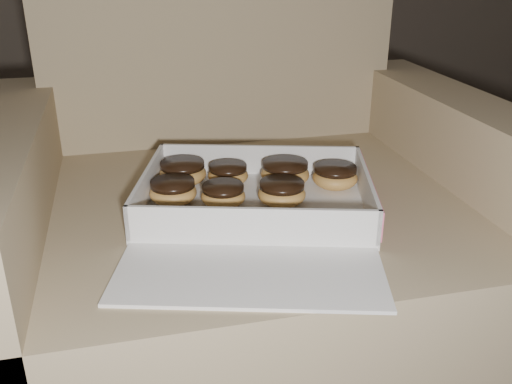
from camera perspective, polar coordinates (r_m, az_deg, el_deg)
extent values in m
cube|color=#9D8C64|center=(1.08, -0.32, -10.16)|extent=(0.72, 0.72, 0.42)
cube|color=#9D8C64|center=(1.23, -4.07, 17.45)|extent=(0.72, 0.14, 0.52)
cube|color=#9D8C64|center=(1.04, -21.99, -9.04)|extent=(0.12, 0.72, 0.56)
cube|color=#9D8C64|center=(1.18, 18.42, -4.36)|extent=(0.12, 0.72, 0.56)
cube|color=white|center=(0.92, 0.00, -1.37)|extent=(0.41, 0.35, 0.01)
cube|color=white|center=(1.02, 0.30, 3.26)|extent=(0.34, 0.10, 0.05)
cube|color=white|center=(0.79, -0.39, -3.37)|extent=(0.34, 0.10, 0.05)
cube|color=white|center=(0.93, -10.82, 0.55)|extent=(0.08, 0.26, 0.05)
cube|color=white|center=(0.91, 10.97, 0.20)|extent=(0.08, 0.26, 0.05)
cube|color=#DF597F|center=(0.91, 11.25, 0.19)|extent=(0.07, 0.25, 0.05)
cube|color=white|center=(0.74, -0.67, -8.30)|extent=(0.38, 0.24, 0.01)
ellipsoid|color=#C89246|center=(0.98, -2.80, 1.68)|extent=(0.07, 0.07, 0.03)
cylinder|color=black|center=(0.98, -2.82, 2.47)|extent=(0.06, 0.06, 0.01)
ellipsoid|color=#C89246|center=(0.99, -7.32, 1.82)|extent=(0.08, 0.08, 0.04)
cylinder|color=black|center=(0.98, -7.37, 2.74)|extent=(0.08, 0.08, 0.01)
ellipsoid|color=#C89246|center=(0.92, -8.28, -0.08)|extent=(0.08, 0.08, 0.04)
cylinder|color=black|center=(0.91, -8.34, 0.83)|extent=(0.07, 0.07, 0.01)
ellipsoid|color=#C89246|center=(0.90, 2.59, -0.20)|extent=(0.08, 0.08, 0.04)
cylinder|color=black|center=(0.90, 2.61, 0.73)|extent=(0.07, 0.07, 0.01)
ellipsoid|color=#C89246|center=(0.98, 7.90, 1.42)|extent=(0.08, 0.08, 0.04)
cylinder|color=black|center=(0.97, 7.95, 2.30)|extent=(0.07, 0.07, 0.01)
ellipsoid|color=#C89246|center=(0.90, -3.29, -0.43)|extent=(0.07, 0.07, 0.03)
cylinder|color=black|center=(0.89, -3.31, 0.43)|extent=(0.07, 0.07, 0.01)
ellipsoid|color=#C89246|center=(0.98, 2.92, 1.81)|extent=(0.08, 0.08, 0.04)
cylinder|color=black|center=(0.97, 2.94, 2.77)|extent=(0.08, 0.08, 0.01)
ellipsoid|color=black|center=(0.85, 10.49, -3.41)|extent=(0.01, 0.01, 0.00)
ellipsoid|color=black|center=(0.89, -9.06, -1.96)|extent=(0.01, 0.01, 0.00)
ellipsoid|color=black|center=(0.87, 4.54, -2.28)|extent=(0.01, 0.01, 0.00)
ellipsoid|color=black|center=(0.85, -4.14, -3.09)|extent=(0.01, 0.01, 0.00)
ellipsoid|color=black|center=(0.86, -2.24, -2.72)|extent=(0.01, 0.01, 0.00)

